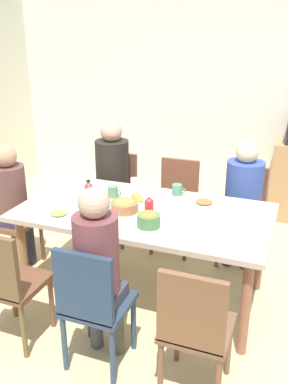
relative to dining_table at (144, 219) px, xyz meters
name	(u,v)px	position (x,y,z in m)	size (l,w,h in m)	color
ground_plane	(144,293)	(0.00, 0.00, -0.69)	(6.29, 6.29, 0.00)	#C2B486
wall_back	(213,97)	(0.00, 2.38, 0.61)	(5.48, 0.12, 2.60)	silver
dining_table	(144,219)	(0.00, 0.00, 0.00)	(1.96, 1.03, 0.77)	#C6B09A
chair_0	(116,191)	(-0.65, 0.89, -0.18)	(0.40, 0.40, 0.90)	brown
person_0	(112,170)	(-0.65, 0.80, 0.08)	(0.33, 0.33, 1.27)	#49403C
chair_1	(92,301)	(0.00, -0.89, -0.18)	(0.40, 0.40, 0.90)	#2A3B4E
person_1	(98,264)	(0.00, -0.80, 0.04)	(0.30, 0.30, 1.24)	#404247
chair_2	(6,280)	(-0.65, -0.89, -0.18)	(0.40, 0.40, 0.90)	brown
chair_3	(195,326)	(0.65, -0.89, -0.18)	(0.40, 0.40, 0.90)	brown
chair_4	(176,200)	(0.00, 0.89, -0.18)	(0.40, 0.40, 0.90)	brown
chair_5	(243,209)	(0.65, 0.89, -0.18)	(0.40, 0.40, 0.90)	brown
person_5	(243,192)	(0.65, 0.80, 0.03)	(0.33, 0.33, 1.19)	#545045
chair_6	(5,214)	(-1.36, 0.00, -0.18)	(0.40, 0.40, 0.90)	brown
person_6	(11,196)	(-1.27, 0.00, 0.01)	(0.30, 0.30, 1.17)	#36374E
plate_0	(59,215)	(-0.56, -0.34, 0.09)	(0.23, 0.23, 0.04)	silver
plate_1	(93,193)	(-0.52, 0.14, 0.09)	(0.20, 0.20, 0.04)	white
plate_2	(204,203)	(0.41, 0.27, 0.09)	(0.25, 0.25, 0.04)	silver
bowl_0	(124,205)	(-0.13, -0.07, 0.12)	(0.21, 0.21, 0.09)	#976841
bowl_1	(149,219)	(0.14, -0.26, 0.13)	(0.17, 0.17, 0.11)	#467D4A
cup_0	(177,190)	(0.15, 0.40, 0.12)	(0.12, 0.08, 0.09)	#4A866A
cup_1	(135,183)	(-0.26, 0.45, 0.12)	(0.11, 0.07, 0.08)	white
cup_2	(113,192)	(-0.34, 0.16, 0.13)	(0.12, 0.08, 0.10)	#508862
cup_3	(136,198)	(-0.12, 0.13, 0.11)	(0.11, 0.07, 0.07)	#EAC152
bottle_0	(89,193)	(-0.45, -0.06, 0.18)	(0.06, 0.06, 0.21)	#D73C36
bottle_1	(87,211)	(-0.29, -0.38, 0.18)	(0.06, 0.06, 0.21)	red
bottle_2	(149,207)	(0.09, -0.12, 0.16)	(0.07, 0.07, 0.18)	red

